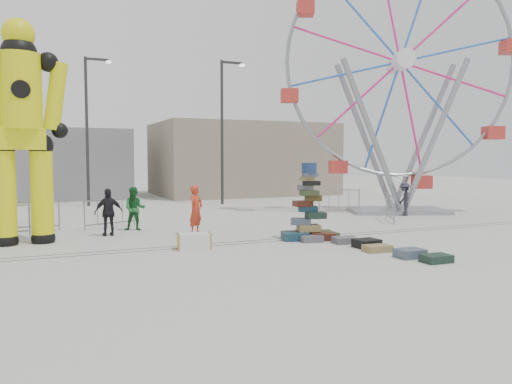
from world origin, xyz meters
name	(u,v)px	position (x,y,z in m)	size (l,w,h in m)	color
ground	(274,245)	(0.00, 0.00, 0.00)	(90.00, 90.00, 0.00)	#9E9E99
track_line_near	(265,242)	(0.00, 0.60, 0.00)	(40.00, 0.04, 0.01)	#47443F
track_line_far	(260,240)	(0.00, 1.00, 0.00)	(40.00, 0.04, 0.01)	#47443F
building_right	(242,159)	(7.00, 20.00, 2.50)	(12.00, 8.00, 5.00)	gray
building_left	(46,164)	(-6.00, 22.00, 2.20)	(10.00, 8.00, 4.40)	gray
lamp_post_right	(224,124)	(3.09, 13.00, 4.48)	(1.41, 0.25, 8.00)	#2D2D30
lamp_post_left	(89,123)	(-3.91, 15.00, 4.48)	(1.41, 0.25, 8.00)	#2D2D30
suitcase_tower	(308,218)	(1.49, 0.55, 0.69)	(1.90, 1.58, 2.47)	#1A3F50
crash_test_dummy	(21,123)	(-6.87, 3.21, 3.67)	(2.76, 1.22, 6.97)	black
ferris_wheel	(400,82)	(9.33, 5.75, 6.21)	(10.08, 4.40, 12.61)	gray
steamer_trunk	(194,241)	(-2.36, 0.38, 0.22)	(0.95, 0.55, 0.44)	silver
row_case_0	(326,236)	(2.11, 0.47, 0.09)	(0.80, 0.47, 0.18)	#334020
row_case_1	(344,240)	(2.14, -0.56, 0.10)	(0.66, 0.53, 0.20)	slate
row_case_2	(367,243)	(2.35, -1.43, 0.12)	(0.71, 0.59, 0.25)	black
row_case_3	(377,248)	(2.24, -2.07, 0.09)	(0.75, 0.50, 0.18)	#94814B
row_case_4	(410,253)	(2.50, -3.11, 0.12)	(0.73, 0.55, 0.23)	#4B596B
row_case_5	(436,258)	(2.70, -3.85, 0.10)	(0.73, 0.50, 0.20)	#1A3025
barricade_dummy_b	(29,216)	(-6.80, 5.88, 0.55)	(2.00, 0.10, 1.10)	gray
barricade_dummy_c	(110,213)	(-4.02, 5.78, 0.55)	(2.00, 0.10, 1.10)	gray
barricade_wheel_front	(390,208)	(6.84, 3.17, 0.55)	(2.00, 0.10, 1.10)	gray
barricade_wheel_back	(339,200)	(7.12, 7.45, 0.55)	(2.00, 0.10, 1.10)	gray
pedestrian_red	(196,210)	(-1.55, 2.90, 0.85)	(0.62, 0.40, 1.69)	#B23119
pedestrian_green	(135,209)	(-3.29, 4.74, 0.79)	(0.77, 0.60, 1.57)	#175D25
pedestrian_black	(109,212)	(-4.31, 3.83, 0.80)	(0.93, 0.39, 1.60)	black
pedestrian_grey	(405,199)	(8.70, 4.50, 0.76)	(0.98, 0.56, 1.52)	#272633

